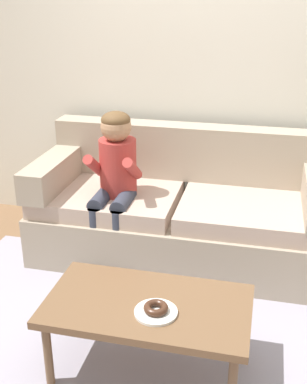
% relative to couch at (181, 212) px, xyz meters
% --- Properties ---
extents(ground, '(10.00, 10.00, 0.00)m').
position_rel_couch_xyz_m(ground, '(0.06, -0.85, -0.34)').
color(ground, brown).
extents(wall_back, '(8.00, 0.10, 2.80)m').
position_rel_couch_xyz_m(wall_back, '(0.06, 0.55, 1.06)').
color(wall_back, silver).
rests_on(wall_back, ground).
extents(area_rug, '(2.95, 2.03, 0.01)m').
position_rel_couch_xyz_m(area_rug, '(0.06, -1.10, -0.33)').
color(area_rug, '#9993A3').
rests_on(area_rug, ground).
extents(couch, '(2.08, 0.90, 0.91)m').
position_rel_couch_xyz_m(couch, '(0.00, 0.00, 0.00)').
color(couch, tan).
rests_on(couch, ground).
extents(coffee_table, '(1.02, 0.56, 0.42)m').
position_rel_couch_xyz_m(coffee_table, '(0.06, -1.25, 0.04)').
color(coffee_table, brown).
rests_on(coffee_table, ground).
extents(person_child, '(0.34, 0.58, 1.10)m').
position_rel_couch_xyz_m(person_child, '(-0.43, -0.20, 0.33)').
color(person_child, '#AD3833').
rests_on(person_child, ground).
extents(plate, '(0.21, 0.21, 0.01)m').
position_rel_couch_xyz_m(plate, '(0.12, -1.32, 0.09)').
color(plate, white).
rests_on(plate, coffee_table).
extents(donut, '(0.17, 0.17, 0.04)m').
position_rel_couch_xyz_m(donut, '(0.12, -1.32, 0.11)').
color(donut, '#422619').
rests_on(donut, plate).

